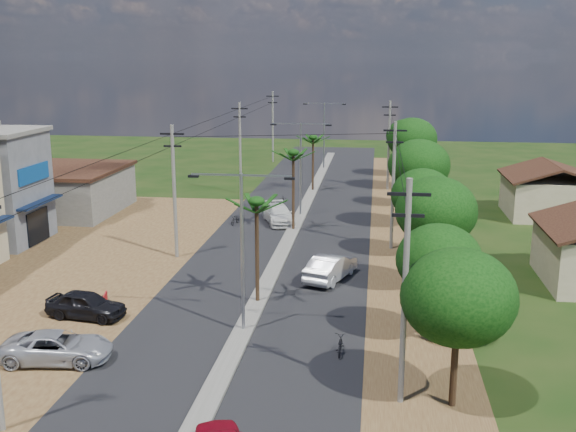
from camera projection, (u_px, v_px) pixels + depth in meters
name	position (u px, v px, depth m)	size (l,w,h in m)	color
ground	(244.00, 332.00, 33.38)	(160.00, 160.00, 0.00)	black
road	(285.00, 248.00, 47.84)	(12.00, 110.00, 0.04)	black
median	(290.00, 237.00, 50.72)	(1.00, 90.00, 0.18)	#605E56
dirt_lot_west	(37.00, 270.00, 43.00)	(18.00, 46.00, 0.04)	#53361C
dirt_shoulder_east	(406.00, 253.00, 46.76)	(5.00, 90.00, 0.03)	#53361C
low_shed	(61.00, 190.00, 58.74)	(10.40, 10.40, 3.95)	#605E56
house_east_far	(550.00, 188.00, 57.16)	(7.60, 7.50, 4.60)	tan
tree_east_a	(458.00, 297.00, 25.34)	(4.40, 4.40, 6.37)	black
tree_east_b	(439.00, 260.00, 31.24)	(4.00, 4.00, 5.83)	black
tree_east_c	(436.00, 211.00, 37.77)	(4.60, 4.60, 6.83)	black
tree_east_d	(423.00, 195.00, 44.68)	(4.20, 4.20, 6.13)	black
tree_east_e	(419.00, 165.00, 52.20)	(4.80, 4.80, 7.14)	black
tree_east_f	(409.00, 165.00, 60.24)	(3.80, 3.80, 5.52)	black
tree_east_g	(412.00, 139.00, 67.57)	(5.00, 5.00, 7.38)	black
tree_east_h	(406.00, 136.00, 75.47)	(4.40, 4.40, 6.52)	black
palm_median_near	(257.00, 206.00, 35.96)	(2.00, 2.00, 6.15)	black
palm_median_mid	(293.00, 156.00, 51.30)	(2.00, 2.00, 6.55)	black
palm_median_far	(313.00, 140.00, 66.88)	(2.00, 2.00, 5.85)	black
streetlight_near	(242.00, 239.00, 32.27)	(5.10, 0.18, 8.00)	gray
streetlight_mid	(301.00, 161.00, 56.38)	(5.10, 0.18, 8.00)	gray
streetlight_far	(324.00, 130.00, 80.50)	(5.10, 0.18, 8.00)	gray
utility_pole_w_b	(174.00, 189.00, 44.74)	(1.60, 0.24, 9.00)	#605E56
utility_pole_w_c	(240.00, 146.00, 65.96)	(1.60, 0.24, 9.00)	#605E56
utility_pole_w_d	(273.00, 125.00, 86.22)	(1.60, 0.24, 9.00)	#605E56
utility_pole_e_a	(405.00, 288.00, 25.54)	(1.60, 0.24, 9.00)	#605E56
utility_pole_e_b	(393.00, 183.00, 46.76)	(1.60, 0.24, 9.00)	#605E56
utility_pole_e_c	(389.00, 143.00, 67.98)	(1.60, 0.24, 9.00)	#605E56
car_silver_mid	(331.00, 268.00, 40.97)	(1.67, 4.80, 1.58)	#A4A6AC
car_white_far	(279.00, 215.00, 54.96)	(2.05, 5.05, 1.46)	silver
car_parked_silver	(58.00, 348.00, 29.99)	(2.23, 4.83, 1.34)	#A4A6AC
car_parked_dark	(86.00, 305.00, 35.02)	(1.68, 4.19, 1.43)	black
moto_rider_east	(340.00, 346.00, 30.84)	(0.54, 1.54, 0.81)	black
moto_rider_west_a	(235.00, 220.00, 54.58)	(0.54, 1.53, 0.81)	black
moto_rider_west_b	(283.00, 203.00, 60.18)	(0.53, 1.87, 1.12)	black
roadside_sign	(105.00, 302.00, 36.22)	(0.31, 1.08, 0.91)	maroon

